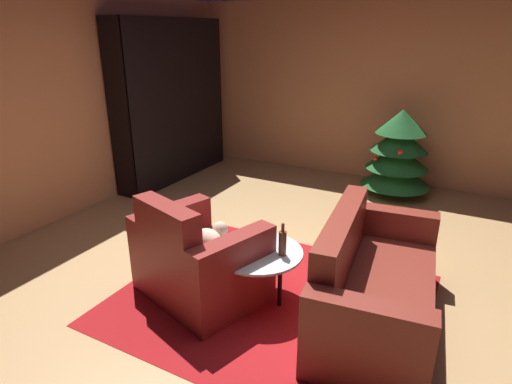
% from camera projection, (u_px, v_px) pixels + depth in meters
% --- Properties ---
extents(ground_plane, '(7.87, 7.87, 0.00)m').
position_uv_depth(ground_plane, '(282.00, 282.00, 3.83)').
color(ground_plane, '#A98151').
extents(wall_back, '(5.94, 0.06, 2.55)m').
position_uv_depth(wall_back, '(381.00, 93.00, 6.11)').
color(wall_back, tan).
rests_on(wall_back, ground).
extents(wall_left, '(0.06, 6.68, 2.55)m').
position_uv_depth(wall_left, '(41.00, 112.00, 4.68)').
color(wall_left, tan).
rests_on(wall_left, ground).
extents(area_rug, '(2.44, 2.10, 0.01)m').
position_uv_depth(area_rug, '(271.00, 299.00, 3.58)').
color(area_rug, maroon).
rests_on(area_rug, ground).
extents(bookshelf_unit, '(0.38, 2.10, 2.28)m').
position_uv_depth(bookshelf_unit, '(177.00, 103.00, 6.30)').
color(bookshelf_unit, black).
rests_on(bookshelf_unit, ground).
extents(armchair_red, '(1.18, 1.03, 0.91)m').
position_uv_depth(armchair_red, '(198.00, 261.00, 3.54)').
color(armchair_red, maroon).
rests_on(armchair_red, ground).
extents(couch_red, '(0.96, 1.74, 0.85)m').
position_uv_depth(couch_red, '(372.00, 286.00, 3.25)').
color(couch_red, maroon).
rests_on(couch_red, ground).
extents(coffee_table, '(0.73, 0.73, 0.45)m').
position_uv_depth(coffee_table, '(258.00, 255.00, 3.46)').
color(coffee_table, black).
rests_on(coffee_table, ground).
extents(book_stack_on_table, '(0.19, 0.17, 0.11)m').
position_uv_depth(book_stack_on_table, '(257.00, 245.00, 3.44)').
color(book_stack_on_table, '#375688').
rests_on(book_stack_on_table, coffee_table).
extents(bottle_on_table, '(0.06, 0.06, 0.27)m').
position_uv_depth(bottle_on_table, '(282.00, 243.00, 3.34)').
color(bottle_on_table, brown).
rests_on(bottle_on_table, coffee_table).
extents(decorated_tree, '(0.91, 0.91, 1.17)m').
position_uv_depth(decorated_tree, '(398.00, 153.00, 5.67)').
color(decorated_tree, brown).
rests_on(decorated_tree, ground).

